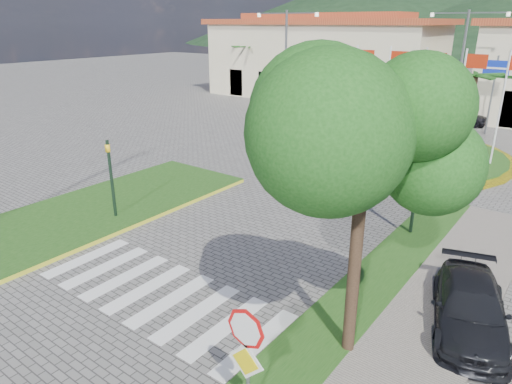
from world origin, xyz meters
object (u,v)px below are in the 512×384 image
Objects in this scene: roundabout_island at (394,152)px; stop_sign at (246,350)px; white_van at (353,97)px; deciduous_tree at (366,137)px; car_dark_a at (459,115)px; car_side_right at (470,308)px.

roundabout_island is 4.79× the size of stop_sign.
white_van is (-9.80, 14.74, 0.40)m from roundabout_island.
stop_sign is 0.39× the size of deciduous_tree.
deciduous_tree is at bearing -138.30° from white_van.
car_dark_a is (10.44, -3.70, 0.11)m from white_van.
roundabout_island is 1.87× the size of deciduous_tree.
deciduous_tree reaches higher than car_dark_a.
car_dark_a is (-4.85, 28.04, -4.49)m from deciduous_tree.
stop_sign reaches higher than car_side_right.
car_dark_a reaches higher than car_side_right.
white_van is 1.02× the size of car_dark_a.
white_van is at bearing 67.42° from car_dark_a.
white_van is (-14.70, 34.78, -1.22)m from stop_sign.
stop_sign is 0.66× the size of car_dark_a.
deciduous_tree is at bearing -143.67° from car_side_right.
car_side_right is at bearing -167.94° from car_dark_a.
stop_sign is at bearing -76.27° from roundabout_island.
stop_sign is at bearing -131.27° from car_side_right.
deciduous_tree reaches higher than stop_sign.
car_side_right is (6.85, -25.38, -0.09)m from car_dark_a.
roundabout_island reaches higher than white_van.
roundabout_island is 11.07m from car_dark_a.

